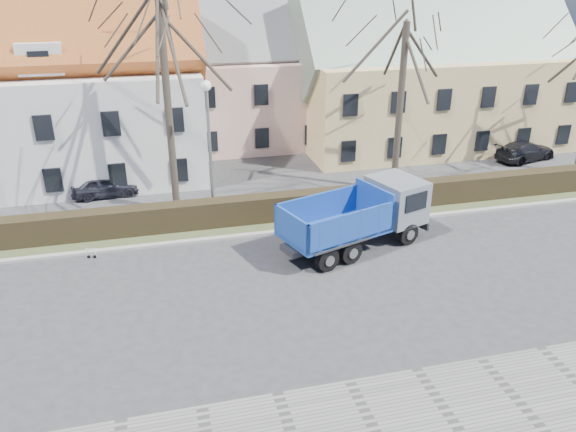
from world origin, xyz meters
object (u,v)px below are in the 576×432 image
object	(u,v)px
parked_car_a	(105,186)
parked_car_b	(525,151)
dump_truck	(351,219)
cart_frame	(87,253)
streetlight	(210,152)

from	to	relation	value
parked_car_a	parked_car_b	distance (m)	25.97
dump_truck	cart_frame	size ratio (longest dim) A/B	11.94
streetlight	parked_car_a	distance (m)	7.46
streetlight	parked_car_a	bearing A→B (deg)	140.75
cart_frame	parked_car_b	bearing A→B (deg)	15.25
cart_frame	parked_car_b	xyz separation A→B (m)	(26.42, 7.20, 0.35)
streetlight	cart_frame	size ratio (longest dim) A/B	11.57
parked_car_b	streetlight	bearing A→B (deg)	87.81
cart_frame	parked_car_a	distance (m)	7.26
dump_truck	parked_car_a	size ratio (longest dim) A/B	2.01
dump_truck	cart_frame	xyz separation A→B (m)	(-11.29, 1.79, -1.15)
dump_truck	streetlight	bearing A→B (deg)	121.10
parked_car_b	dump_truck	bearing A→B (deg)	106.67
cart_frame	parked_car_b	size ratio (longest dim) A/B	0.14
dump_truck	parked_car_a	distance (m)	14.13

